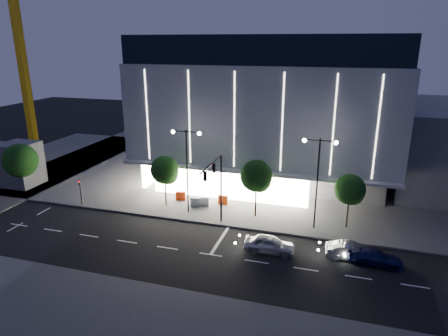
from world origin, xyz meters
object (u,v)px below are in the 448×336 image
object	(u,v)px
barrier_a	(181,196)
barrier_b	(195,202)
tree_right	(350,191)
barrier_d	(204,202)
ped_signal_far	(80,190)
tree_mid	(257,178)
traffic_mast	(216,180)
car_second	(351,251)
street_lamp_west	(187,159)
car_lead	(270,244)
tree_left	(165,171)
car_third	(375,257)
barrier_c	(223,200)
street_lamp_east	(318,170)
tower_crane	(22,21)

from	to	relation	value
barrier_a	barrier_b	bearing A→B (deg)	-39.26
tree_right	barrier_d	distance (m)	15.32
ped_signal_far	tree_mid	xyz separation A→B (m)	(19.03, 2.52, 2.45)
traffic_mast	car_second	bearing A→B (deg)	-9.54
street_lamp_west	tree_right	size ratio (longest dim) A/B	1.63
tree_mid	tree_right	xyz separation A→B (m)	(9.00, -0.00, -0.45)
ped_signal_far	car_lead	xyz separation A→B (m)	(21.71, -4.11, -1.14)
tree_left	car_third	xyz separation A→B (m)	(21.25, -6.09, -3.41)
tree_left	barrier_b	bearing A→B (deg)	9.87
street_lamp_west	tree_right	distance (m)	16.19
barrier_c	car_lead	bearing A→B (deg)	-52.76
street_lamp_east	barrier_a	size ratio (longest dim) A/B	8.18
barrier_a	barrier_c	xyz separation A→B (m)	(4.91, 0.29, 0.00)
tree_mid	traffic_mast	bearing A→B (deg)	-129.42
street_lamp_west	tower_crane	bearing A→B (deg)	149.88
traffic_mast	street_lamp_east	bearing A→B (deg)	16.48
street_lamp_east	barrier_c	distance (m)	11.83
street_lamp_west	car_lead	bearing A→B (deg)	-30.01
tree_mid	car_second	distance (m)	11.60
tree_mid	barrier_a	bearing A→B (deg)	168.90
car_lead	car_second	bearing A→B (deg)	-82.89
barrier_a	barrier_c	size ratio (longest dim) A/B	1.00
street_lamp_west	tree_mid	size ratio (longest dim) A/B	1.46
tower_crane	car_third	bearing A→B (deg)	-25.72
tower_crane	tree_right	bearing A→B (deg)	-21.25
car_third	barrier_a	xyz separation A→B (m)	(-20.30, 7.86, 0.03)
street_lamp_east	barrier_a	bearing A→B (deg)	169.46
tree_left	tree_mid	size ratio (longest dim) A/B	0.93
barrier_d	tree_left	bearing A→B (deg)	-170.62
ped_signal_far	car_lead	distance (m)	22.13
barrier_a	barrier_b	size ratio (longest dim) A/B	1.00
car_lead	barrier_a	size ratio (longest dim) A/B	3.99
tower_crane	barrier_b	xyz separation A→B (m)	(38.14, -20.42, -19.86)
car_lead	barrier_c	size ratio (longest dim) A/B	3.99
ped_signal_far	car_third	world-z (taller)	ped_signal_far
tower_crane	tree_left	world-z (taller)	tower_crane
street_lamp_west	car_lead	world-z (taller)	street_lamp_west
car_lead	car_third	distance (m)	8.58
car_second	tree_left	bearing A→B (deg)	68.50
traffic_mast	car_second	world-z (taller)	traffic_mast
street_lamp_east	tree_mid	world-z (taller)	street_lamp_east
car_third	street_lamp_east	bearing A→B (deg)	47.65
tree_mid	barrier_d	size ratio (longest dim) A/B	5.59
street_lamp_west	tower_crane	size ratio (longest dim) A/B	0.28
traffic_mast	tree_right	size ratio (longest dim) A/B	1.28
barrier_d	car_third	bearing A→B (deg)	-26.23
tower_crane	barrier_c	bearing A→B (deg)	-24.87
barrier_d	street_lamp_east	bearing A→B (deg)	-13.38
barrier_b	tree_left	bearing A→B (deg)	-176.92
street_lamp_west	car_second	distance (m)	17.88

